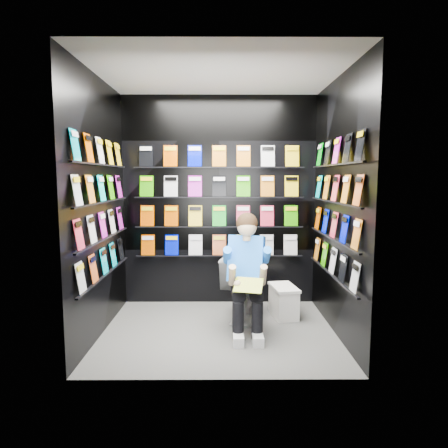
{
  "coord_description": "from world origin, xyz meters",
  "views": [
    {
      "loc": [
        0.03,
        -4.0,
        1.59
      ],
      "look_at": [
        0.06,
        0.15,
        1.11
      ],
      "focal_mm": 32.0,
      "sensor_mm": 36.0,
      "label": 1
    }
  ],
  "objects": [
    {
      "name": "held_comic",
      "position": [
        0.28,
        -0.31,
        0.58
      ],
      "size": [
        0.3,
        0.22,
        0.11
      ],
      "primitive_type": "cube",
      "rotation": [
        -0.96,
        0.0,
        -0.24
      ],
      "color": "green",
      "rests_on": "reader"
    },
    {
      "name": "wall_back",
      "position": [
        0.0,
        1.0,
        1.3
      ],
      "size": [
        2.4,
        0.04,
        2.6
      ],
      "primitive_type": "cube",
      "color": "black",
      "rests_on": "floor"
    },
    {
      "name": "wall_front",
      "position": [
        0.0,
        -1.0,
        1.3
      ],
      "size": [
        2.4,
        0.04,
        2.6
      ],
      "primitive_type": "cube",
      "color": "black",
      "rests_on": "floor"
    },
    {
      "name": "longbox_lid",
      "position": [
        0.74,
        0.46,
        0.34
      ],
      "size": [
        0.33,
        0.49,
        0.03
      ],
      "primitive_type": "cube",
      "rotation": [
        0.0,
        0.0,
        0.16
      ],
      "color": "white",
      "rests_on": "longbox"
    },
    {
      "name": "longbox",
      "position": [
        0.74,
        0.46,
        0.16
      ],
      "size": [
        0.3,
        0.46,
        0.32
      ],
      "primitive_type": "cube",
      "rotation": [
        0.0,
        0.0,
        0.16
      ],
      "color": "white",
      "rests_on": "floor"
    },
    {
      "name": "comics_back",
      "position": [
        0.0,
        0.97,
        1.31
      ],
      "size": [
        2.1,
        0.06,
        1.37
      ],
      "primitive_type": null,
      "color": "#C65321",
      "rests_on": "wall_back"
    },
    {
      "name": "comics_left",
      "position": [
        -1.17,
        0.0,
        1.31
      ],
      "size": [
        0.06,
        1.7,
        1.37
      ],
      "primitive_type": null,
      "color": "#C65321",
      "rests_on": "wall_left"
    },
    {
      "name": "ceiling",
      "position": [
        0.0,
        0.0,
        2.6
      ],
      "size": [
        2.4,
        2.4,
        0.0
      ],
      "primitive_type": "plane",
      "color": "white",
      "rests_on": "floor"
    },
    {
      "name": "floor",
      "position": [
        0.0,
        0.0,
        0.0
      ],
      "size": [
        2.4,
        2.4,
        0.0
      ],
      "primitive_type": "plane",
      "color": "#575755",
      "rests_on": "ground"
    },
    {
      "name": "comics_right",
      "position": [
        1.17,
        0.0,
        1.31
      ],
      "size": [
        0.06,
        1.7,
        1.37
      ],
      "primitive_type": null,
      "color": "#C65321",
      "rests_on": "wall_right"
    },
    {
      "name": "wall_left",
      "position": [
        -1.2,
        0.0,
        1.3
      ],
      "size": [
        0.04,
        2.0,
        2.6
      ],
      "primitive_type": "cube",
      "color": "black",
      "rests_on": "floor"
    },
    {
      "name": "toilet",
      "position": [
        0.28,
        0.42,
        0.37
      ],
      "size": [
        0.59,
        0.83,
        0.73
      ],
      "primitive_type": "imported",
      "rotation": [
        0.0,
        0.0,
        2.9
      ],
      "color": "white",
      "rests_on": "floor"
    },
    {
      "name": "wall_right",
      "position": [
        1.2,
        0.0,
        1.3
      ],
      "size": [
        0.04,
        2.0,
        2.6
      ],
      "primitive_type": "cube",
      "color": "black",
      "rests_on": "floor"
    },
    {
      "name": "reader",
      "position": [
        0.28,
        0.04,
        0.75
      ],
      "size": [
        0.65,
        0.81,
        1.31
      ],
      "primitive_type": null,
      "rotation": [
        0.0,
        0.0,
        -0.24
      ],
      "color": "blue",
      "rests_on": "toilet"
    }
  ]
}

